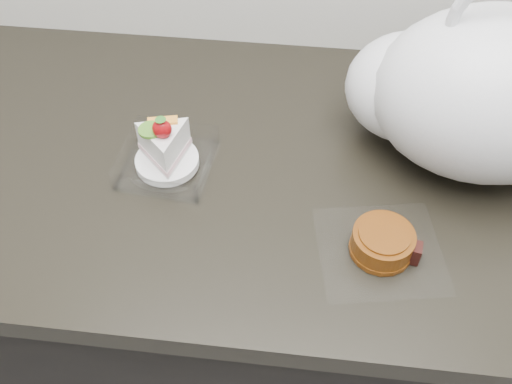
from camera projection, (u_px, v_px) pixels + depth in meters
The scene contains 4 objects.
counter at pixel (282, 304), 1.24m from camera, with size 2.04×0.64×0.90m.
cake_tray at pixel (166, 153), 0.87m from camera, with size 0.14×0.14×0.11m.
mooncake_wrap at pixel (383, 244), 0.77m from camera, with size 0.20×0.19×0.04m.
plastic_bag at pixel (474, 92), 0.82m from camera, with size 0.40×0.31×0.31m.
Camera 1 is at (0.01, 1.07, 1.55)m, focal length 40.00 mm.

